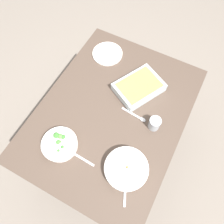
{
  "coord_description": "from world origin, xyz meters",
  "views": [
    {
      "loc": [
        0.56,
        0.29,
        2.02
      ],
      "look_at": [
        0.0,
        0.0,
        0.74
      ],
      "focal_mm": 35.51,
      "sensor_mm": 36.0,
      "label": 1
    }
  ],
  "objects_px": {
    "side_plate": "(107,54)",
    "baking_dish": "(139,87)",
    "stew_bowl": "(126,169)",
    "drink_cup": "(154,124)",
    "spoon_by_stew": "(125,185)",
    "broccoli_bowl": "(60,144)",
    "spoon_by_broccoli": "(78,156)",
    "spoon_spare": "(137,116)"
  },
  "relations": [
    {
      "from": "spoon_by_broccoli",
      "to": "baking_dish",
      "type": "bearing_deg",
      "value": 168.5
    },
    {
      "from": "drink_cup",
      "to": "spoon_by_stew",
      "type": "bearing_deg",
      "value": 0.11
    },
    {
      "from": "spoon_spare",
      "to": "spoon_by_broccoli",
      "type": "bearing_deg",
      "value": -26.53
    },
    {
      "from": "broccoli_bowl",
      "to": "side_plate",
      "type": "distance_m",
      "value": 0.75
    },
    {
      "from": "drink_cup",
      "to": "side_plate",
      "type": "bearing_deg",
      "value": -125.33
    },
    {
      "from": "drink_cup",
      "to": "side_plate",
      "type": "height_order",
      "value": "drink_cup"
    },
    {
      "from": "drink_cup",
      "to": "spoon_by_stew",
      "type": "height_order",
      "value": "drink_cup"
    },
    {
      "from": "spoon_by_stew",
      "to": "drink_cup",
      "type": "bearing_deg",
      "value": -179.89
    },
    {
      "from": "stew_bowl",
      "to": "broccoli_bowl",
      "type": "height_order",
      "value": "broccoli_bowl"
    },
    {
      "from": "broccoli_bowl",
      "to": "spoon_by_broccoli",
      "type": "bearing_deg",
      "value": 86.9
    },
    {
      "from": "stew_bowl",
      "to": "broccoli_bowl",
      "type": "xyz_separation_m",
      "value": [
        0.05,
        -0.41,
        -0.0
      ]
    },
    {
      "from": "side_plate",
      "to": "spoon_by_broccoli",
      "type": "xyz_separation_m",
      "value": [
        0.75,
        0.21,
        -0.0
      ]
    },
    {
      "from": "spoon_by_broccoli",
      "to": "spoon_by_stew",
      "type": "bearing_deg",
      "value": 87.08
    },
    {
      "from": "broccoli_bowl",
      "to": "spoon_by_stew",
      "type": "height_order",
      "value": "broccoli_bowl"
    },
    {
      "from": "spoon_by_broccoli",
      "to": "broccoli_bowl",
      "type": "bearing_deg",
      "value": -93.1
    },
    {
      "from": "drink_cup",
      "to": "side_plate",
      "type": "distance_m",
      "value": 0.65
    },
    {
      "from": "baking_dish",
      "to": "side_plate",
      "type": "bearing_deg",
      "value": -117.72
    },
    {
      "from": "spoon_by_stew",
      "to": "spoon_spare",
      "type": "height_order",
      "value": "same"
    },
    {
      "from": "stew_bowl",
      "to": "baking_dish",
      "type": "relative_size",
      "value": 0.68
    },
    {
      "from": "broccoli_bowl",
      "to": "spoon_spare",
      "type": "xyz_separation_m",
      "value": [
        -0.39,
        0.32,
        -0.03
      ]
    },
    {
      "from": "baking_dish",
      "to": "spoon_by_broccoli",
      "type": "relative_size",
      "value": 2.1
    },
    {
      "from": "stew_bowl",
      "to": "spoon_by_stew",
      "type": "xyz_separation_m",
      "value": [
        0.08,
        0.03,
        -0.03
      ]
    },
    {
      "from": "drink_cup",
      "to": "spoon_spare",
      "type": "height_order",
      "value": "drink_cup"
    },
    {
      "from": "stew_bowl",
      "to": "spoon_by_broccoli",
      "type": "bearing_deg",
      "value": -77.98
    },
    {
      "from": "spoon_by_stew",
      "to": "spoon_by_broccoli",
      "type": "height_order",
      "value": "same"
    },
    {
      "from": "stew_bowl",
      "to": "side_plate",
      "type": "xyz_separation_m",
      "value": [
        -0.69,
        -0.49,
        -0.03
      ]
    },
    {
      "from": "broccoli_bowl",
      "to": "spoon_by_broccoli",
      "type": "distance_m",
      "value": 0.13
    },
    {
      "from": "baking_dish",
      "to": "side_plate",
      "type": "height_order",
      "value": "baking_dish"
    },
    {
      "from": "spoon_by_stew",
      "to": "spoon_by_broccoli",
      "type": "xyz_separation_m",
      "value": [
        -0.02,
        -0.31,
        0.0
      ]
    },
    {
      "from": "broccoli_bowl",
      "to": "baking_dish",
      "type": "bearing_deg",
      "value": 156.82
    },
    {
      "from": "broccoli_bowl",
      "to": "baking_dish",
      "type": "distance_m",
      "value": 0.62
    },
    {
      "from": "stew_bowl",
      "to": "baking_dish",
      "type": "height_order",
      "value": "baking_dish"
    },
    {
      "from": "side_plate",
      "to": "baking_dish",
      "type": "bearing_deg",
      "value": 62.28
    },
    {
      "from": "baking_dish",
      "to": "spoon_by_stew",
      "type": "relative_size",
      "value": 2.19
    },
    {
      "from": "broccoli_bowl",
      "to": "side_plate",
      "type": "height_order",
      "value": "broccoli_bowl"
    },
    {
      "from": "spoon_spare",
      "to": "spoon_by_stew",
      "type": "bearing_deg",
      "value": 16.15
    },
    {
      "from": "stew_bowl",
      "to": "drink_cup",
      "type": "distance_m",
      "value": 0.32
    },
    {
      "from": "stew_bowl",
      "to": "spoon_by_stew",
      "type": "height_order",
      "value": "stew_bowl"
    },
    {
      "from": "baking_dish",
      "to": "spoon_by_stew",
      "type": "xyz_separation_m",
      "value": [
        0.6,
        0.2,
        -0.03
      ]
    },
    {
      "from": "side_plate",
      "to": "spoon_by_stew",
      "type": "bearing_deg",
      "value": 34.36
    },
    {
      "from": "side_plate",
      "to": "spoon_spare",
      "type": "height_order",
      "value": "side_plate"
    },
    {
      "from": "side_plate",
      "to": "spoon_spare",
      "type": "relative_size",
      "value": 1.25
    }
  ]
}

